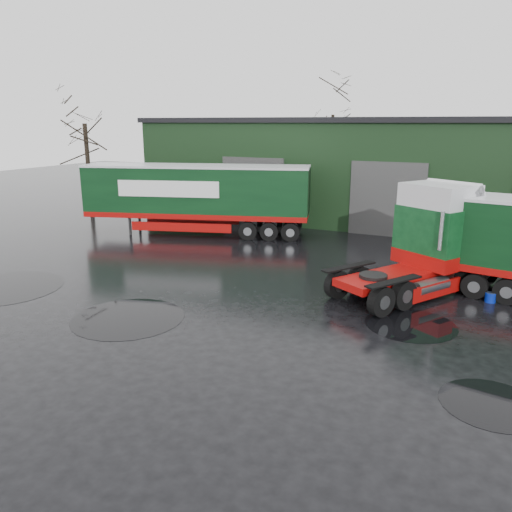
{
  "coord_description": "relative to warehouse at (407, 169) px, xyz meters",
  "views": [
    {
      "loc": [
        6.99,
        -13.18,
        6.04
      ],
      "look_at": [
        0.13,
        1.4,
        1.7
      ],
      "focal_mm": 35.0,
      "sensor_mm": 36.0,
      "label": 1
    }
  ],
  "objects": [
    {
      "name": "trailer_left",
      "position": [
        -9.5,
        -10.0,
        -1.24
      ],
      "size": [
        12.56,
        5.98,
        3.84
      ],
      "primitive_type": null,
      "rotation": [
        0.0,
        0.0,
        1.86
      ],
      "color": "silver",
      "rests_on": "ground"
    },
    {
      "name": "warehouse",
      "position": [
        0.0,
        0.0,
        0.0
      ],
      "size": [
        32.4,
        12.4,
        6.3
      ],
      "color": "black",
      "rests_on": "ground"
    },
    {
      "name": "ground",
      "position": [
        -2.0,
        -20.0,
        -3.16
      ],
      "size": [
        100.0,
        100.0,
        0.0
      ],
      "primitive_type": "plane",
      "color": "black"
    },
    {
      "name": "wash_bucket",
      "position": [
        5.41,
        -14.99,
        -2.99
      ],
      "size": [
        0.4,
        0.4,
        0.34
      ],
      "primitive_type": "cylinder",
      "rotation": [
        0.0,
        0.0,
        -0.13
      ],
      "color": "#071D9C",
      "rests_on": "ground"
    },
    {
      "name": "tree_left",
      "position": [
        -19.0,
        -8.0,
        1.09
      ],
      "size": [
        4.4,
        4.4,
        8.5
      ],
      "primitive_type": null,
      "color": "black",
      "rests_on": "ground"
    },
    {
      "name": "puddle_1",
      "position": [
        3.23,
        -18.25,
        -3.15
      ],
      "size": [
        2.78,
        2.78,
        0.01
      ],
      "primitive_type": "cylinder",
      "color": "black",
      "rests_on": "ground"
    },
    {
      "name": "puddle_3",
      "position": [
        5.54,
        -22.09,
        -3.15
      ],
      "size": [
        2.26,
        2.26,
        0.01
      ],
      "primitive_type": "cylinder",
      "color": "black",
      "rests_on": "ground"
    },
    {
      "name": "puddle_0",
      "position": [
        -5.01,
        -21.51,
        -3.15
      ],
      "size": [
        3.56,
        3.56,
        0.01
      ],
      "primitive_type": "cylinder",
      "color": "black",
      "rests_on": "ground"
    },
    {
      "name": "hero_tractor",
      "position": [
        2.5,
        -15.5,
        -1.19
      ],
      "size": [
        5.6,
        6.82,
        3.94
      ],
      "primitive_type": null,
      "rotation": [
        0.0,
        0.0,
        -0.55
      ],
      "color": "#0E401C",
      "rests_on": "ground"
    },
    {
      "name": "tree_back_a",
      "position": [
        -8.0,
        10.0,
        1.59
      ],
      "size": [
        4.4,
        4.4,
        9.5
      ],
      "primitive_type": null,
      "color": "black",
      "rests_on": "ground"
    },
    {
      "name": "puddle_2",
      "position": [
        -11.21,
        -21.11,
        -3.15
      ],
      "size": [
        4.27,
        4.27,
        0.01
      ],
      "primitive_type": "cylinder",
      "color": "black",
      "rests_on": "ground"
    }
  ]
}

